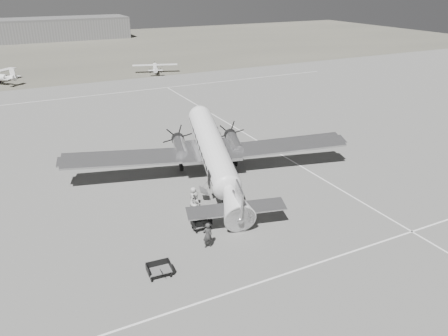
# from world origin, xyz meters

# --- Properties ---
(ground) EXTENTS (260.00, 260.00, 0.00)m
(ground) POSITION_xyz_m (0.00, 0.00, 0.00)
(ground) COLOR slate
(ground) RESTS_ON ground
(taxi_line_near) EXTENTS (60.00, 0.15, 0.01)m
(taxi_line_near) POSITION_xyz_m (0.00, -14.00, 0.01)
(taxi_line_near) COLOR silver
(taxi_line_near) RESTS_ON ground
(taxi_line_right) EXTENTS (0.15, 80.00, 0.01)m
(taxi_line_right) POSITION_xyz_m (12.00, 0.00, 0.01)
(taxi_line_right) COLOR silver
(taxi_line_right) RESTS_ON ground
(taxi_line_horizon) EXTENTS (90.00, 0.15, 0.01)m
(taxi_line_horizon) POSITION_xyz_m (0.00, 40.00, 0.01)
(taxi_line_horizon) COLOR silver
(taxi_line_horizon) RESTS_ON ground
(grass_infield) EXTENTS (260.00, 90.00, 0.01)m
(grass_infield) POSITION_xyz_m (0.00, 95.00, 0.00)
(grass_infield) COLOR #5F5D50
(grass_infield) RESTS_ON ground
(hangar_main) EXTENTS (42.00, 14.00, 6.60)m
(hangar_main) POSITION_xyz_m (5.00, 120.00, 3.30)
(hangar_main) COLOR slate
(hangar_main) RESTS_ON ground
(dc3_airliner) EXTENTS (31.89, 25.61, 5.34)m
(dc3_airliner) POSITION_xyz_m (2.48, 0.73, 2.67)
(dc3_airliner) COLOR #B7B7BA
(dc3_airliner) RESTS_ON ground
(light_plane_right) EXTENTS (10.97, 9.84, 1.90)m
(light_plane_right) POSITION_xyz_m (14.37, 53.46, 0.95)
(light_plane_right) COLOR silver
(light_plane_right) RESTS_ON ground
(baggage_cart_near) EXTENTS (1.55, 1.10, 0.88)m
(baggage_cart_near) POSITION_xyz_m (-2.07, -6.47, 0.44)
(baggage_cart_near) COLOR #555555
(baggage_cart_near) RESTS_ON ground
(baggage_cart_far) EXTENTS (1.70, 1.26, 0.92)m
(baggage_cart_far) POSITION_xyz_m (-6.84, -10.50, 0.46)
(baggage_cart_far) COLOR #555555
(baggage_cart_far) RESTS_ON ground
(ground_crew) EXTENTS (0.73, 0.50, 1.95)m
(ground_crew) POSITION_xyz_m (-2.67, -8.89, 0.97)
(ground_crew) COLOR #2F2F2F
(ground_crew) RESTS_ON ground
(ramp_agent) EXTENTS (0.80, 0.99, 1.95)m
(ramp_agent) POSITION_xyz_m (-1.49, -4.12, 0.98)
(ramp_agent) COLOR beige
(ramp_agent) RESTS_ON ground
(passenger) EXTENTS (0.85, 1.02, 1.78)m
(passenger) POSITION_xyz_m (-1.19, -2.88, 0.89)
(passenger) COLOR #B3B3B1
(passenger) RESTS_ON ground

